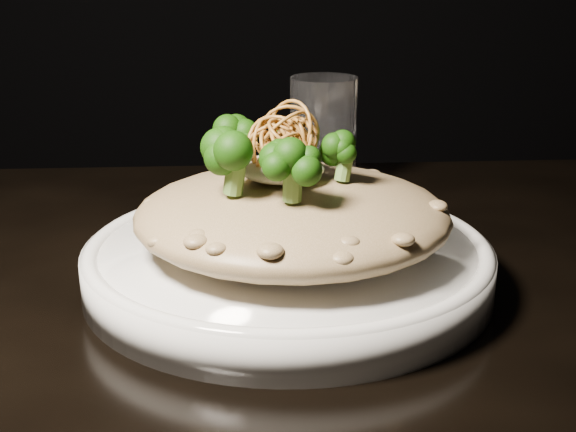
{
  "coord_description": "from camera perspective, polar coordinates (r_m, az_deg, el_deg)",
  "views": [
    {
      "loc": [
        0.02,
        -0.51,
        0.99
      ],
      "look_at": [
        0.06,
        0.05,
        0.81
      ],
      "focal_mm": 50.0,
      "sensor_mm": 36.0,
      "label": 1
    }
  ],
  "objects": [
    {
      "name": "table",
      "position": [
        0.61,
        -5.59,
        -13.97
      ],
      "size": [
        1.1,
        0.8,
        0.75
      ],
      "color": "black",
      "rests_on": "ground"
    },
    {
      "name": "plate",
      "position": [
        0.61,
        0.0,
        -3.51
      ],
      "size": [
        0.31,
        0.31,
        0.03
      ],
      "primitive_type": "cylinder",
      "color": "silver",
      "rests_on": "table"
    },
    {
      "name": "risotto",
      "position": [
        0.59,
        0.32,
        0.09
      ],
      "size": [
        0.23,
        0.23,
        0.05
      ],
      "primitive_type": "ellipsoid",
      "color": "brown",
      "rests_on": "plate"
    },
    {
      "name": "broccoli",
      "position": [
        0.58,
        -0.23,
        5.2
      ],
      "size": [
        0.15,
        0.15,
        0.06
      ],
      "primitive_type": null,
      "color": "black",
      "rests_on": "risotto"
    },
    {
      "name": "cheese",
      "position": [
        0.58,
        -0.46,
        3.41
      ],
      "size": [
        0.06,
        0.06,
        0.02
      ],
      "primitive_type": "ellipsoid",
      "color": "white",
      "rests_on": "risotto"
    },
    {
      "name": "shallots",
      "position": [
        0.58,
        -0.18,
        6.08
      ],
      "size": [
        0.06,
        0.06,
        0.04
      ],
      "primitive_type": null,
      "color": "brown",
      "rests_on": "cheese"
    },
    {
      "name": "drinking_glass",
      "position": [
        0.82,
        2.51,
        5.7
      ],
      "size": [
        0.09,
        0.09,
        0.12
      ],
      "primitive_type": "cylinder",
      "rotation": [
        0.0,
        0.0,
        0.42
      ],
      "color": "white",
      "rests_on": "table"
    }
  ]
}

